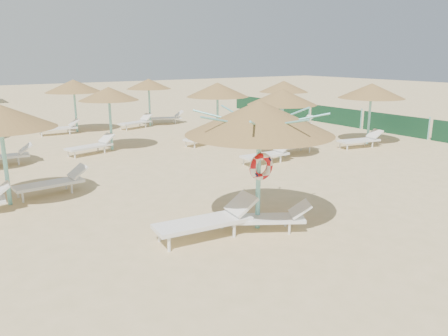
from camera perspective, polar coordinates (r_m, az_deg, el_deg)
ground at (r=10.24m, az=2.57°, el=-7.95°), size 120.00×120.00×0.00m
main_palapa at (r=9.65m, az=4.66°, el=6.53°), size 3.31×3.31×2.96m
lounger_main_a at (r=9.67m, az=-1.92°, el=-6.76°), size 2.38×0.91×0.84m
lounger_main_b at (r=10.07m, az=6.18°, el=-6.41°), size 1.91×1.45×0.68m
palapa_field at (r=19.33m, az=-9.62°, el=9.50°), size 19.33×13.77×2.73m
windbreak_fence at (r=26.57m, az=14.34°, el=6.62°), size 0.08×19.84×1.10m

